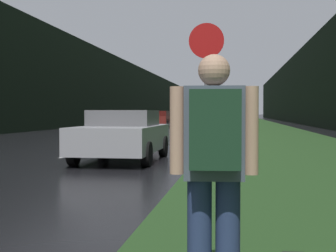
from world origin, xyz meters
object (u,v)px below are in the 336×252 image
at_px(car_passing_near, 123,135).
at_px(car_oncoming, 160,119).
at_px(stop_sign, 206,86).
at_px(car_passing_far, 189,121).
at_px(hitchhiker_with_backpack, 214,163).

height_order(car_passing_near, car_oncoming, car_oncoming).
distance_m(stop_sign, car_passing_near, 4.51).
relative_size(car_passing_near, car_oncoming, 0.89).
xyz_separation_m(stop_sign, car_oncoming, (-6.34, 33.96, -1.05)).
distance_m(car_passing_near, car_oncoming, 30.59).
relative_size(stop_sign, car_passing_near, 0.71).
distance_m(stop_sign, car_oncoming, 34.56).
relative_size(stop_sign, car_passing_far, 0.61).
xyz_separation_m(stop_sign, car_passing_far, (-2.47, 21.82, -1.04)).
relative_size(stop_sign, hitchhiker_with_backpack, 1.75).
bearing_deg(car_passing_near, car_passing_far, -90.00).
relative_size(hitchhiker_with_backpack, car_oncoming, 0.36).
bearing_deg(stop_sign, car_oncoming, 100.58).
bearing_deg(car_passing_far, stop_sign, 96.46).
relative_size(stop_sign, car_oncoming, 0.63).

